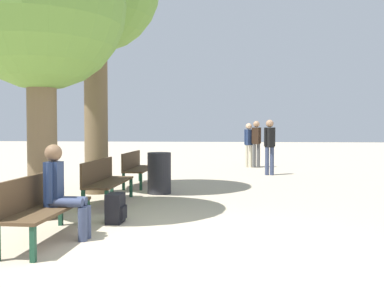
% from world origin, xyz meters
% --- Properties ---
extents(ground_plane, '(80.00, 80.00, 0.00)m').
position_xyz_m(ground_plane, '(0.00, 0.00, 0.00)').
color(ground_plane, '#B7A88E').
extents(bench_row_0, '(0.52, 1.87, 0.88)m').
position_xyz_m(bench_row_0, '(-1.93, 0.31, 0.51)').
color(bench_row_0, '#4C3823').
rests_on(bench_row_0, ground_plane).
extents(bench_row_1, '(0.52, 1.87, 0.88)m').
position_xyz_m(bench_row_1, '(-1.93, 3.09, 0.51)').
color(bench_row_1, '#4C3823').
rests_on(bench_row_1, ground_plane).
extents(bench_row_2, '(0.52, 1.87, 0.88)m').
position_xyz_m(bench_row_2, '(-1.93, 5.87, 0.51)').
color(bench_row_2, '#4C3823').
rests_on(bench_row_2, ground_plane).
extents(tree_row_0, '(2.79, 2.79, 4.93)m').
position_xyz_m(tree_row_0, '(-2.54, 1.66, 3.47)').
color(tree_row_0, brown).
rests_on(tree_row_0, ground_plane).
extents(person_seated, '(0.60, 0.34, 1.29)m').
position_xyz_m(person_seated, '(-1.68, 0.42, 0.69)').
color(person_seated, '#384260').
rests_on(person_seated, ground_plane).
extents(backpack, '(0.28, 0.38, 0.47)m').
position_xyz_m(backpack, '(-1.25, 1.48, 0.23)').
color(backpack, black).
rests_on(backpack, ground_plane).
extents(pedestrian_near, '(0.34, 0.29, 1.68)m').
position_xyz_m(pedestrian_near, '(1.17, 11.29, 0.96)').
color(pedestrian_near, beige).
rests_on(pedestrian_near, ground_plane).
extents(pedestrian_mid, '(0.36, 0.31, 1.77)m').
position_xyz_m(pedestrian_mid, '(1.75, 8.62, 1.01)').
color(pedestrian_mid, '#384260').
rests_on(pedestrian_mid, ground_plane).
extents(pedestrian_far, '(0.36, 0.29, 1.77)m').
position_xyz_m(pedestrian_far, '(1.46, 11.21, 1.01)').
color(pedestrian_far, '#4C4C4C').
rests_on(pedestrian_far, ground_plane).
extents(trash_bin, '(0.54, 0.54, 0.94)m').
position_xyz_m(trash_bin, '(-1.08, 4.53, 0.47)').
color(trash_bin, '#232328').
rests_on(trash_bin, ground_plane).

